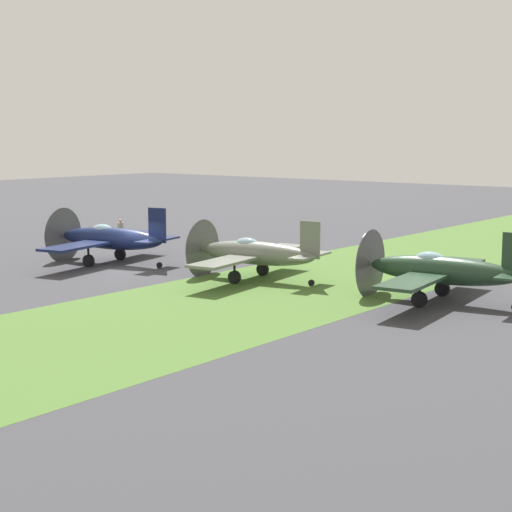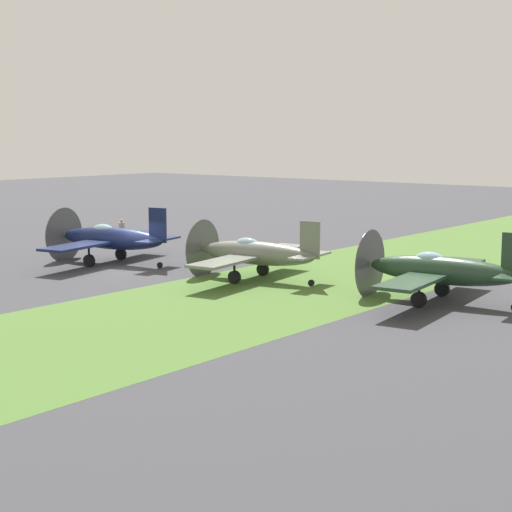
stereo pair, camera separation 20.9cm
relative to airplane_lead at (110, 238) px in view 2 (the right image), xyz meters
The scene contains 6 objects.
ground_plane 2.95m from the airplane_lead, 112.13° to the right, with size 160.00×160.00×0.00m, color #38383D.
grass_verge 12.21m from the airplane_lead, 94.62° to the right, with size 120.00×11.00×0.01m, color #476B2D.
airplane_lead is the anchor object (origin of this frame).
airplane_wingman 9.54m from the airplane_lead, 84.44° to the right, with size 9.04×7.18×3.20m.
airplane_trail 19.08m from the airplane_lead, 85.37° to the right, with size 9.35×7.42×3.32m.
ground_crew_chief 7.51m from the airplane_lead, 43.00° to the left, with size 0.54×0.41×1.73m.
Camera 2 is at (-29.26, -32.27, 7.07)m, focal length 58.30 mm.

